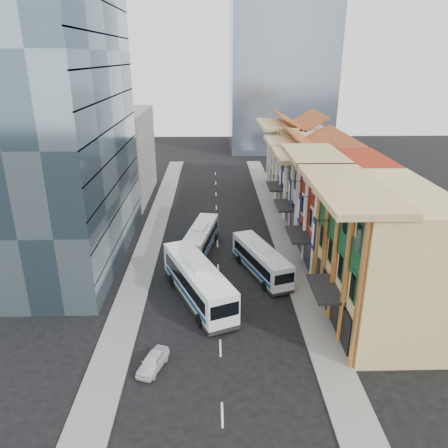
{
  "coord_description": "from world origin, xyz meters",
  "views": [
    {
      "loc": [
        -0.45,
        -28.17,
        21.98
      ],
      "look_at": [
        0.71,
        17.38,
        4.4
      ],
      "focal_mm": 35.0,
      "sensor_mm": 36.0,
      "label": 1
    }
  ],
  "objects_px": {
    "bus_left_far": "(201,238)",
    "bus_right": "(261,260)",
    "shophouse_tan": "(384,257)",
    "office_tower": "(56,127)",
    "sedan_left": "(153,362)",
    "bus_left_near": "(198,281)"
  },
  "relations": [
    {
      "from": "bus_right",
      "to": "sedan_left",
      "type": "bearing_deg",
      "value": -142.11
    },
    {
      "from": "bus_right",
      "to": "sedan_left",
      "type": "xyz_separation_m",
      "value": [
        -9.68,
        -15.04,
        -1.08
      ]
    },
    {
      "from": "shophouse_tan",
      "to": "bus_left_near",
      "type": "xyz_separation_m",
      "value": [
        -16.0,
        3.52,
        -3.97
      ]
    },
    {
      "from": "shophouse_tan",
      "to": "bus_right",
      "type": "bearing_deg",
      "value": 137.13
    },
    {
      "from": "bus_left_near",
      "to": "shophouse_tan",
      "type": "bearing_deg",
      "value": -34.78
    },
    {
      "from": "bus_left_near",
      "to": "sedan_left",
      "type": "bearing_deg",
      "value": -129.94
    },
    {
      "from": "bus_right",
      "to": "office_tower",
      "type": "bearing_deg",
      "value": 146.98
    },
    {
      "from": "office_tower",
      "to": "sedan_left",
      "type": "distance_m",
      "value": 27.58
    },
    {
      "from": "shophouse_tan",
      "to": "bus_right",
      "type": "height_order",
      "value": "shophouse_tan"
    },
    {
      "from": "shophouse_tan",
      "to": "office_tower",
      "type": "xyz_separation_m",
      "value": [
        -31.0,
        14.0,
        9.0
      ]
    },
    {
      "from": "office_tower",
      "to": "bus_left_near",
      "type": "distance_m",
      "value": 22.43
    },
    {
      "from": "bus_left_near",
      "to": "sedan_left",
      "type": "distance_m",
      "value": 10.39
    },
    {
      "from": "sedan_left",
      "to": "office_tower",
      "type": "bearing_deg",
      "value": 139.79
    },
    {
      "from": "office_tower",
      "to": "bus_right",
      "type": "relative_size",
      "value": 2.87
    },
    {
      "from": "shophouse_tan",
      "to": "office_tower",
      "type": "distance_m",
      "value": 35.19
    },
    {
      "from": "office_tower",
      "to": "bus_left_far",
      "type": "xyz_separation_m",
      "value": [
        15.0,
        0.86,
        -13.33
      ]
    },
    {
      "from": "bus_left_far",
      "to": "bus_right",
      "type": "bearing_deg",
      "value": -31.67
    },
    {
      "from": "bus_left_far",
      "to": "sedan_left",
      "type": "xyz_separation_m",
      "value": [
        -3.1,
        -21.15,
        -1.07
      ]
    },
    {
      "from": "bus_left_far",
      "to": "bus_right",
      "type": "relative_size",
      "value": 0.99
    },
    {
      "from": "bus_left_near",
      "to": "bus_left_far",
      "type": "distance_m",
      "value": 11.35
    },
    {
      "from": "shophouse_tan",
      "to": "bus_right",
      "type": "xyz_separation_m",
      "value": [
        -9.42,
        8.74,
        -4.32
      ]
    },
    {
      "from": "office_tower",
      "to": "bus_right",
      "type": "height_order",
      "value": "office_tower"
    }
  ]
}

